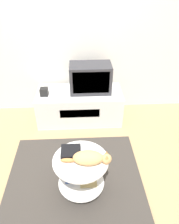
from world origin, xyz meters
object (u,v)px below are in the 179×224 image
tv (90,78)px  speaker (44,92)px  dvd_box (71,151)px  cat (90,158)px

tv → speaker: (-0.68, -0.10, -0.15)m
speaker → dvd_box: bearing=-70.9°
tv → speaker: tv is taller
tv → dvd_box: (-0.27, -1.28, -0.20)m
speaker → tv: bearing=8.1°
speaker → dvd_box: speaker is taller
speaker → dvd_box: 1.25m
tv → cat: bearing=-93.3°
tv → cat: 1.43m
tv → dvd_box: tv is taller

